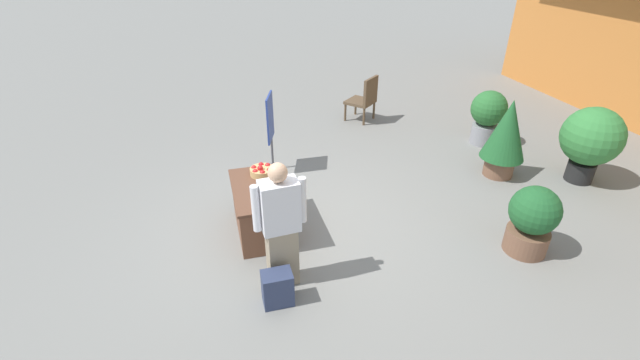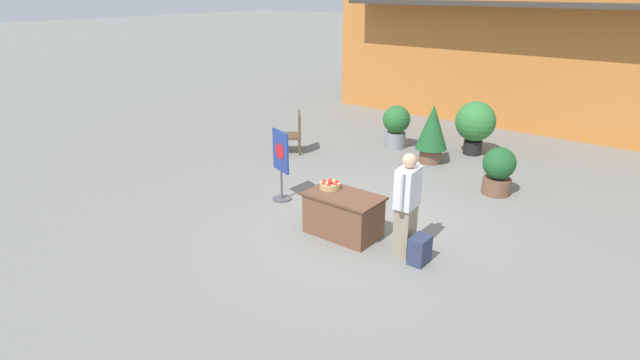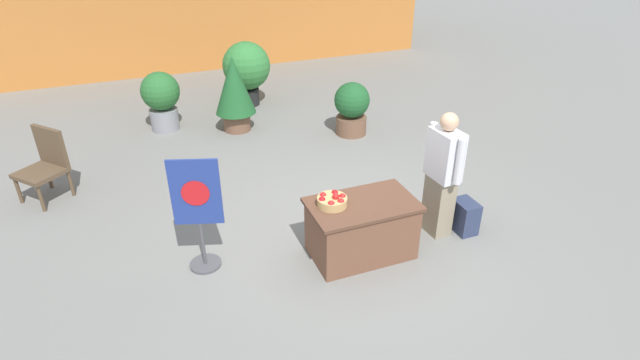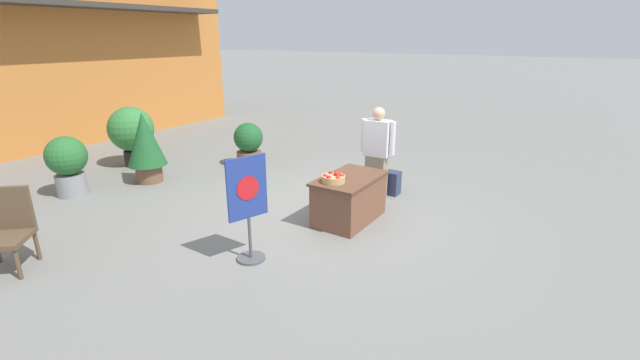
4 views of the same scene
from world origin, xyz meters
name	(u,v)px [view 1 (image 1 of 4)]	position (x,y,z in m)	size (l,w,h in m)	color
ground_plane	(299,224)	(0.00, 0.00, 0.00)	(120.00, 120.00, 0.00)	slate
display_table	(262,209)	(-0.02, -0.51, 0.35)	(1.23, 0.74, 0.70)	brown
apple_basket	(262,171)	(-0.36, -0.43, 0.76)	(0.34, 0.34, 0.16)	tan
person_visitor	(281,226)	(1.07, -0.44, 0.81)	(0.29, 0.61, 1.60)	gray
backpack	(278,288)	(1.40, -0.56, 0.21)	(0.24, 0.34, 0.42)	#2D3856
poster_board	(271,131)	(-1.77, -0.06, 0.73)	(0.52, 0.36, 1.36)	#4C4C51
patio_chair	(365,98)	(-3.49, 2.30, 0.53)	(0.78, 0.78, 0.99)	brown
potted_plant_near_right	(506,135)	(-0.52, 3.66, 0.76)	(0.72, 0.72, 1.36)	brown
potted_plant_near_left	(591,139)	(0.01, 4.87, 0.77)	(0.95, 0.95, 1.29)	black
potted_plant_far_left	(532,219)	(1.35, 2.74, 0.50)	(0.63, 0.63, 0.95)	brown
potted_plant_far_right	(488,114)	(-1.74, 4.18, 0.60)	(0.68, 0.68, 1.07)	gray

